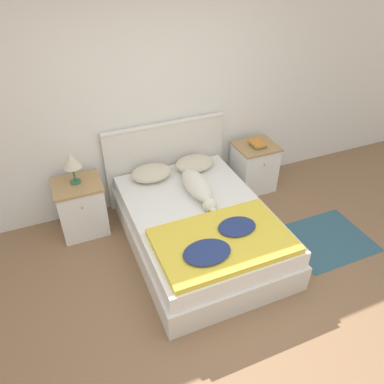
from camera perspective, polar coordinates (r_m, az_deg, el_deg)
ground_plane at (r=3.50m, az=7.14°, el=-19.29°), size 16.00×16.00×0.00m
wall_back at (r=4.28m, az=-5.75°, el=13.80°), size 9.00×0.06×2.55m
bed at (r=3.98m, az=1.10°, el=-5.51°), size 1.40×1.96×0.47m
headboard at (r=4.57m, az=-3.94°, el=4.99°), size 1.48×0.06×1.03m
nightstand_left at (r=4.31m, az=-16.51°, el=-2.22°), size 0.51×0.47×0.63m
nightstand_right at (r=4.90m, az=9.41°, el=3.85°), size 0.51×0.47×0.63m
pillow_left at (r=4.29m, az=-6.20°, el=2.92°), size 0.47×0.35×0.15m
pillow_right at (r=4.44m, az=0.37°, el=4.38°), size 0.47×0.35×0.15m
quilt at (r=3.44m, az=4.63°, el=-7.44°), size 1.23×0.80×0.10m
dog at (r=3.99m, az=0.91°, el=0.82°), size 0.24×0.82×0.22m
book_stack at (r=4.71m, az=9.97°, el=7.22°), size 0.17×0.21×0.06m
table_lamp at (r=4.02m, az=-17.91°, el=4.44°), size 0.19×0.19×0.35m
rug at (r=4.45m, az=19.80°, el=-6.78°), size 0.92×0.78×0.00m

